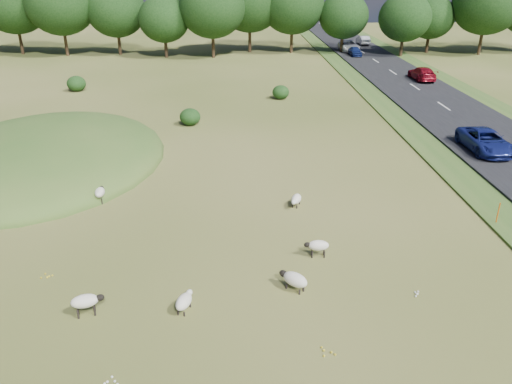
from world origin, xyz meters
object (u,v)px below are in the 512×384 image
car_1 (355,51)px  car_3 (486,141)px  sheep_2 (318,246)px  marker_post (498,214)px  sheep_0 (184,301)px  car_4 (363,40)px  car_6 (422,73)px  sheep_3 (294,279)px  sheep_5 (86,301)px  sheep_1 (100,192)px  car_5 (335,24)px  car_2 (349,46)px  sheep_4 (296,199)px

car_1 → car_3: bearing=-90.0°
sheep_2 → marker_post: bearing=-161.6°
sheep_0 → car_4: 71.69m
car_3 → car_6: bearing=80.8°
sheep_3 → car_3: bearing=-92.3°
sheep_3 → car_4: bearing=-63.8°
sheep_5 → car_4: bearing=52.9°
car_1 → car_4: car_4 is taller
marker_post → sheep_1: bearing=170.5°
car_5 → car_1: bearing=84.0°
sheep_2 → car_2: size_ratio=0.21×
car_5 → car_6: (0.00, -52.86, 0.07)m
sheep_4 → car_3: (13.93, 7.70, 0.55)m
car_6 → sheep_0: bearing=60.2°
sheep_4 → car_4: bearing=-175.0°
sheep_0 → car_3: car_3 is taller
marker_post → car_3: size_ratio=0.23×
sheep_0 → car_1: bearing=-0.2°
sheep_2 → car_6: size_ratio=0.23×
sheep_4 → car_3: bearing=140.6°
car_1 → car_6: (3.80, -16.84, 0.09)m
marker_post → sheep_4: bearing=165.9°
car_1 → car_6: bearing=-77.3°
sheep_3 → sheep_0: bearing=57.2°
sheep_0 → car_6: (22.95, 40.02, 0.53)m
sheep_2 → sheep_3: (-1.31, -2.46, -0.08)m
car_5 → sheep_2: bearing=79.0°
sheep_1 → car_6: (28.43, 30.26, 0.38)m
car_4 → marker_post: bearing=82.7°
sheep_2 → car_4: bearing=-102.5°
marker_post → car_1: 50.72m
car_3 → car_4: 51.56m
sheep_0 → sheep_4: (5.22, 8.79, -0.01)m
marker_post → sheep_5: size_ratio=0.94×
car_4 → car_2: bearing=60.6°
sheep_1 → sheep_2: sheep_1 is taller
sheep_2 → car_5: size_ratio=0.26×
marker_post → sheep_4: marker_post is taller
sheep_5 → car_5: 96.72m
sheep_2 → car_2: (13.55, 57.54, 0.44)m
sheep_2 → sheep_5: bearing=24.7°
sheep_0 → sheep_1: 11.20m
sheep_5 → car_1: 61.35m
sheep_2 → sheep_5: size_ratio=0.89×
sheep_5 → car_6: (26.54, 40.14, 0.35)m
sheep_2 → sheep_1: bearing=-26.4°
marker_post → car_2: size_ratio=0.22×
sheep_0 → car_4: (22.95, 67.91, 0.52)m
sheep_3 → sheep_5: size_ratio=1.00×
sheep_5 → sheep_2: bearing=6.4°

